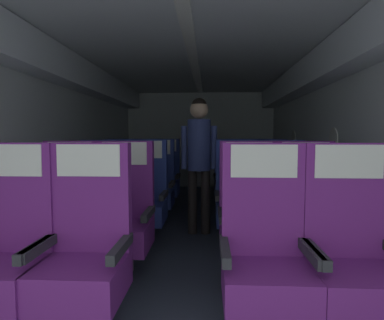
{
  "coord_description": "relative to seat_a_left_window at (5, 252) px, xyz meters",
  "views": [
    {
      "loc": [
        0.2,
        -0.29,
        1.18
      ],
      "look_at": [
        -0.01,
        3.86,
        0.88
      ],
      "focal_mm": 30.43,
      "sensor_mm": 36.0,
      "label": 1
    }
  ],
  "objects": [
    {
      "name": "seat_c_right_aisle",
      "position": [
        2.07,
        1.76,
        0.0
      ],
      "size": [
        0.53,
        0.49,
        1.14
      ],
      "color": "#38383D",
      "rests_on": "ground"
    },
    {
      "name": "ground",
      "position": [
        1.04,
        2.07,
        -0.48
      ],
      "size": [
        3.65,
        7.72,
        0.02
      ],
      "primitive_type": "cube",
      "color": "#2D3342"
    },
    {
      "name": "seat_c_left_window",
      "position": [
        0.0,
        1.73,
        0.0
      ],
      "size": [
        0.53,
        0.49,
        1.14
      ],
      "color": "#38383D",
      "rests_on": "ground"
    },
    {
      "name": "fuselage_shell",
      "position": [
        1.04,
        2.36,
        1.14
      ],
      "size": [
        3.53,
        7.37,
        2.25
      ],
      "color": "silver",
      "rests_on": "ground"
    },
    {
      "name": "seat_c_right_window",
      "position": [
        1.57,
        1.76,
        0.0
      ],
      "size": [
        0.53,
        0.49,
        1.14
      ],
      "color": "#38383D",
      "rests_on": "ground"
    },
    {
      "name": "seat_a_left_aisle",
      "position": [
        0.49,
        0.02,
        0.0
      ],
      "size": [
        0.53,
        0.49,
        1.14
      ],
      "color": "#38383D",
      "rests_on": "ground"
    },
    {
      "name": "seat_a_left_window",
      "position": [
        0.0,
        0.0,
        0.0
      ],
      "size": [
        0.53,
        0.49,
        1.14
      ],
      "color": "#38383D",
      "rests_on": "ground"
    },
    {
      "name": "seat_b_right_aisle",
      "position": [
        2.07,
        0.87,
        0.0
      ],
      "size": [
        0.53,
        0.49,
        1.14
      ],
      "color": "#38383D",
      "rests_on": "ground"
    },
    {
      "name": "seat_e_right_window",
      "position": [
        1.59,
        3.48,
        0.0
      ],
      "size": [
        0.53,
        0.49,
        1.14
      ],
      "color": "#38383D",
      "rests_on": "ground"
    },
    {
      "name": "seat_b_left_aisle",
      "position": [
        0.49,
        0.88,
        0.0
      ],
      "size": [
        0.53,
        0.49,
        1.14
      ],
      "color": "#38383D",
      "rests_on": "ground"
    },
    {
      "name": "seat_d_left_aisle",
      "position": [
        0.5,
        2.6,
        0.0
      ],
      "size": [
        0.53,
        0.49,
        1.14
      ],
      "color": "#38383D",
      "rests_on": "ground"
    },
    {
      "name": "seat_e_left_window",
      "position": [
        -0.01,
        3.48,
        0.0
      ],
      "size": [
        0.53,
        0.49,
        1.14
      ],
      "color": "#38383D",
      "rests_on": "ground"
    },
    {
      "name": "seat_d_right_aisle",
      "position": [
        2.08,
        2.61,
        0.0
      ],
      "size": [
        0.53,
        0.49,
        1.14
      ],
      "color": "#38383D",
      "rests_on": "ground"
    },
    {
      "name": "flight_attendant",
      "position": [
        1.12,
        2.03,
        0.54
      ],
      "size": [
        0.43,
        0.28,
        1.64
      ],
      "rotation": [
        0.0,
        0.0,
        3.02
      ],
      "color": "black",
      "rests_on": "ground"
    },
    {
      "name": "seat_c_left_aisle",
      "position": [
        0.5,
        1.74,
        0.0
      ],
      "size": [
        0.53,
        0.49,
        1.14
      ],
      "color": "#38383D",
      "rests_on": "ground"
    },
    {
      "name": "seat_b_left_window",
      "position": [
        -0.01,
        0.89,
        0.0
      ],
      "size": [
        0.53,
        0.49,
        1.14
      ],
      "color": "#38383D",
      "rests_on": "ground"
    },
    {
      "name": "seat_d_right_window",
      "position": [
        1.59,
        2.61,
        0.0
      ],
      "size": [
        0.53,
        0.49,
        1.14
      ],
      "color": "#38383D",
      "rests_on": "ground"
    },
    {
      "name": "seat_e_left_aisle",
      "position": [
        0.49,
        3.48,
        0.0
      ],
      "size": [
        0.53,
        0.49,
        1.14
      ],
      "color": "#38383D",
      "rests_on": "ground"
    },
    {
      "name": "seat_b_right_window",
      "position": [
        1.59,
        0.87,
        0.0
      ],
      "size": [
        0.53,
        0.49,
        1.14
      ],
      "color": "#38383D",
      "rests_on": "ground"
    },
    {
      "name": "seat_d_left_window",
      "position": [
        -0.0,
        2.62,
        0.0
      ],
      "size": [
        0.53,
        0.49,
        1.14
      ],
      "color": "#38383D",
      "rests_on": "ground"
    },
    {
      "name": "seat_a_right_window",
      "position": [
        1.57,
        0.01,
        0.0
      ],
      "size": [
        0.53,
        0.49,
        1.14
      ],
      "color": "#38383D",
      "rests_on": "ground"
    },
    {
      "name": "seat_e_right_aisle",
      "position": [
        2.09,
        3.48,
        0.0
      ],
      "size": [
        0.53,
        0.49,
        1.14
      ],
      "color": "#38383D",
      "rests_on": "ground"
    },
    {
      "name": "seat_a_right_aisle",
      "position": [
        2.07,
        0.01,
        0.0
      ],
      "size": [
        0.53,
        0.49,
        1.14
      ],
      "color": "#38383D",
      "rests_on": "ground"
    }
  ]
}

